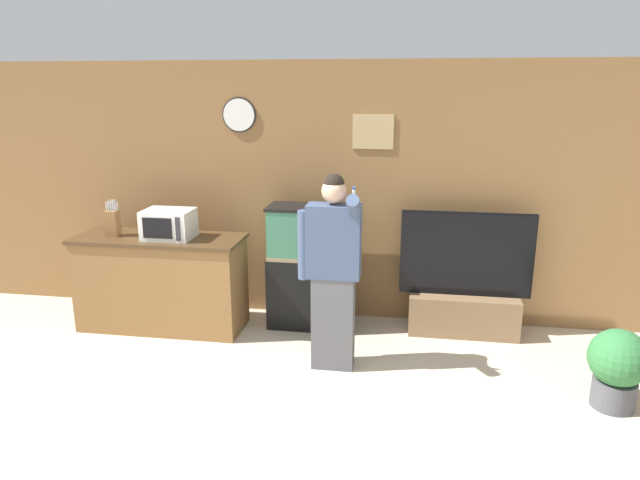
# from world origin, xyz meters

# --- Properties ---
(wall_back_paneled) EXTENTS (10.00, 0.08, 2.60)m
(wall_back_paneled) POSITION_xyz_m (-0.00, 3.02, 1.30)
(wall_back_paneled) COLOR olive
(wall_back_paneled) RESTS_ON ground_plane
(counter_island) EXTENTS (1.65, 0.62, 0.94)m
(counter_island) POSITION_xyz_m (-1.60, 2.41, 0.47)
(counter_island) COLOR brown
(counter_island) RESTS_ON ground_plane
(microwave) EXTENTS (0.46, 0.36, 0.28)m
(microwave) POSITION_xyz_m (-1.47, 2.38, 1.07)
(microwave) COLOR white
(microwave) RESTS_ON counter_island
(knife_block) EXTENTS (0.13, 0.11, 0.35)m
(knife_block) POSITION_xyz_m (-2.05, 2.38, 1.07)
(knife_block) COLOR brown
(knife_block) RESTS_ON counter_island
(aquarium_on_stand) EXTENTS (0.84, 0.41, 1.23)m
(aquarium_on_stand) POSITION_xyz_m (-0.14, 2.68, 0.62)
(aquarium_on_stand) COLOR black
(aquarium_on_stand) RESTS_ON ground_plane
(tv_on_stand) EXTENTS (1.26, 0.40, 1.21)m
(tv_on_stand) POSITION_xyz_m (1.36, 2.74, 0.35)
(tv_on_stand) COLOR brown
(tv_on_stand) RESTS_ON ground_plane
(person_standing) EXTENTS (0.53, 0.40, 1.68)m
(person_standing) POSITION_xyz_m (0.19, 1.84, 0.88)
(person_standing) COLOR #515156
(person_standing) RESTS_ON ground_plane
(potted_plant) EXTENTS (0.43, 0.43, 0.62)m
(potted_plant) POSITION_xyz_m (2.38, 1.53, 0.34)
(potted_plant) COLOR #4C4C51
(potted_plant) RESTS_ON ground_plane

